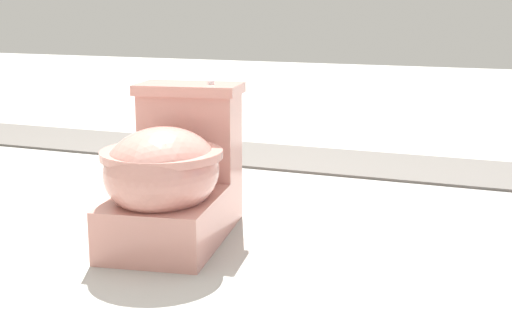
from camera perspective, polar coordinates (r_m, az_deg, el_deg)
ground_plane at (r=2.52m, az=-11.17°, el=-5.94°), size 14.00×14.00×0.00m
gravel_strip at (r=3.57m, az=7.83°, el=-0.23°), size 0.56×8.00×0.01m
toilet at (r=2.39m, az=-6.74°, el=-1.31°), size 0.68×0.47×0.52m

